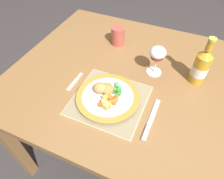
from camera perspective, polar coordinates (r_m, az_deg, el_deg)
The scene contains 13 objects.
ground_plane at distance 1.57m, azimuth 4.06°, elevation -15.91°, with size 6.00×6.00×0.00m, color #383333.
dining_table at distance 1.03m, azimuth 5.94°, elevation 0.41°, with size 1.17×0.97×0.74m.
placemat at distance 0.85m, azimuth -0.81°, elevation -3.03°, with size 0.30×0.29×0.01m.
dinner_plate at distance 0.84m, azimuth -1.20°, elevation -2.20°, with size 0.27×0.27×0.02m.
breaded_croquettes at distance 0.84m, azimuth -2.42°, elevation 0.34°, with size 0.10×0.08×0.04m.
green_beans_pile at distance 0.84m, azimuth 1.16°, elevation -0.51°, with size 0.07×0.10×0.02m.
glazed_carrots at distance 0.80m, azimuth -0.77°, elevation -3.40°, with size 0.07×0.08×0.02m.
fork at distance 0.94m, azimuth -10.83°, elevation 1.90°, with size 0.02×0.12×0.01m.
table_knife at distance 0.80m, azimuth 10.80°, elevation -9.25°, with size 0.02×0.21×0.01m.
wine_glass at distance 0.93m, azimuth 12.87°, elevation 9.82°, with size 0.07×0.07×0.15m.
bottle at distance 0.96m, azimuth 24.11°, elevation 6.09°, with size 0.07×0.07×0.23m.
roast_potatoes at distance 0.80m, azimuth -1.91°, elevation -3.87°, with size 0.05×0.07×0.03m.
drinking_cup at distance 1.14m, azimuth 1.67°, elevation 15.20°, with size 0.07×0.07×0.10m.
Camera 1 is at (0.18, -0.68, 1.40)m, focal length 32.00 mm.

